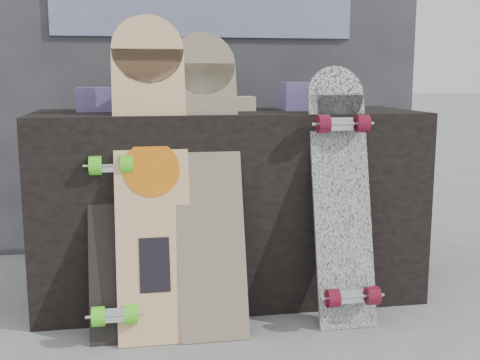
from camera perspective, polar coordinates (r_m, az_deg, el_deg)
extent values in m
plane|color=slate|center=(2.27, 0.92, -14.80)|extent=(60.00, 60.00, 0.00)
cube|color=black|center=(2.61, -1.16, -2.23)|extent=(1.60, 0.60, 0.80)
cube|color=#2E2F33|center=(3.40, -3.49, 12.41)|extent=(2.40, 0.20, 2.20)
cube|color=#0E1056|center=(3.31, -3.29, 15.96)|extent=(1.60, 0.02, 0.30)
cube|color=#4A366E|center=(2.59, -13.23, 7.45)|extent=(0.18, 0.12, 0.10)
cube|color=#4A366E|center=(2.64, 5.52, 7.93)|extent=(0.14, 0.14, 0.12)
cube|color=#D1B78C|center=(2.58, -1.11, 7.25)|extent=(0.22, 0.10, 0.06)
cube|color=beige|center=(2.23, -8.33, -1.23)|extent=(0.27, 0.33, 1.05)
cylinder|color=beige|center=(2.35, -8.78, 12.14)|extent=(0.27, 0.09, 0.27)
cylinder|color=orange|center=(2.23, -8.39, 1.03)|extent=(0.21, 0.06, 0.20)
cube|color=black|center=(2.21, -8.09, -7.97)|extent=(0.11, 0.06, 0.19)
cube|color=#CBB58B|center=(2.24, -2.94, -1.76)|extent=(0.25, 0.33, 1.00)
cylinder|color=#CBB58B|center=(2.35, -3.54, 10.93)|extent=(0.25, 0.09, 0.24)
cube|color=white|center=(2.35, 9.66, -2.81)|extent=(0.23, 0.24, 0.88)
cylinder|color=white|center=(2.40, 9.06, 8.01)|extent=(0.23, 0.07, 0.22)
cube|color=silver|center=(2.33, 10.46, -10.78)|extent=(0.09, 0.04, 0.06)
cylinder|color=maroon|center=(2.28, 8.77, -11.01)|extent=(0.05, 0.07, 0.07)
cylinder|color=maroon|center=(2.34, 12.45, -10.64)|extent=(0.05, 0.07, 0.07)
cube|color=silver|center=(2.34, 9.57, 5.20)|extent=(0.09, 0.04, 0.06)
cylinder|color=maroon|center=(2.29, 7.89, 5.28)|extent=(0.05, 0.07, 0.07)
cylinder|color=maroon|center=(2.35, 11.52, 5.28)|extent=(0.05, 0.07, 0.07)
cube|color=black|center=(2.27, -11.90, -5.59)|extent=(0.18, 0.26, 0.71)
cylinder|color=black|center=(2.33, -12.11, 3.61)|extent=(0.18, 0.07, 0.18)
cube|color=silver|center=(2.22, -11.77, -12.44)|extent=(0.09, 0.05, 0.06)
cylinder|color=#58ED21|center=(2.20, -13.28, -12.49)|extent=(0.04, 0.07, 0.07)
cylinder|color=#58ED21|center=(2.20, -10.30, -12.42)|extent=(0.05, 0.07, 0.07)
cube|color=silver|center=(2.26, -12.10, 1.28)|extent=(0.09, 0.05, 0.06)
cylinder|color=#58ED21|center=(2.24, -13.55, 1.34)|extent=(0.04, 0.07, 0.07)
cylinder|color=#58ED21|center=(2.24, -10.69, 1.43)|extent=(0.05, 0.07, 0.07)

